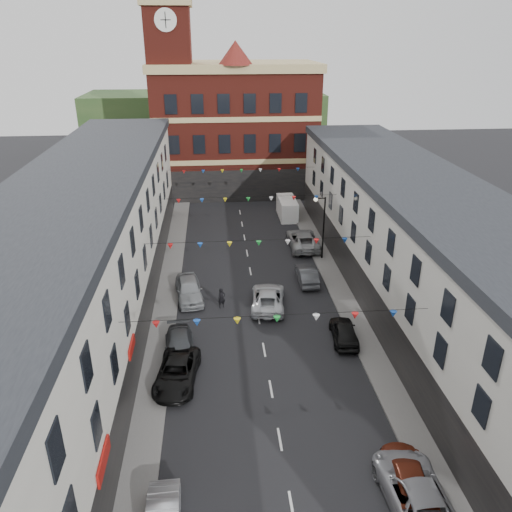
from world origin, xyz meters
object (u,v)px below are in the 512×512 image
object	(u,v)px
street_lamp	(321,220)
car_right_f	(303,240)
car_left_c	(177,372)
car_right_b	(416,494)
car_right_e	(307,275)
white_van	(287,208)
car_right_d	(344,332)
pedestrian	(222,298)
car_left_d	(180,346)
car_right_c	(407,476)
car_left_e	(189,289)
moving_car	(268,298)

from	to	relation	value
street_lamp	car_right_f	size ratio (longest dim) A/B	1.02
car_left_c	car_right_b	bearing A→B (deg)	-34.66
car_right_e	white_van	xyz separation A→B (m)	(0.69, 16.34, 0.38)
car_right_d	pedestrian	distance (m)	9.66
car_left_d	car_right_c	xyz separation A→B (m)	(10.90, -11.35, -0.01)
car_right_b	car_right_f	world-z (taller)	car_right_f
car_left_c	car_right_d	size ratio (longest dim) A/B	1.23
pedestrian	car_right_c	bearing A→B (deg)	-87.09
white_van	car_left_c	bearing A→B (deg)	-110.50
car_left_d	car_left_e	bearing A→B (deg)	83.23
car_right_c	car_right_d	distance (m)	12.04
street_lamp	car_left_d	bearing A→B (deg)	-130.61
car_left_e	pedestrian	size ratio (longest dim) A/B	3.01
car_left_e	car_right_b	size ratio (longest dim) A/B	0.86
car_right_d	moving_car	xyz separation A→B (m)	(-4.62, 5.09, 0.04)
car_right_c	car_right_f	distance (m)	28.34
car_left_d	white_van	distance (m)	28.06
car_left_d	car_right_c	distance (m)	15.73
car_right_f	white_van	world-z (taller)	white_van
car_right_b	pedestrian	xyz separation A→B (m)	(-8.01, 18.32, 0.02)
pedestrian	car_right_d	bearing A→B (deg)	-54.68
car_left_d	car_right_b	size ratio (longest dim) A/B	0.80
car_left_c	car_right_f	world-z (taller)	car_right_f
street_lamp	car_right_c	xyz separation A→B (m)	(-1.15, -25.40, -3.25)
car_right_e	car_right_f	xyz separation A→B (m)	(0.95, 7.41, 0.12)
car_right_d	car_left_d	bearing A→B (deg)	8.40
car_right_c	white_van	world-z (taller)	white_van
car_right_e	white_van	size ratio (longest dim) A/B	0.87
car_right_f	white_van	distance (m)	8.94
car_left_c	car_left_e	world-z (taller)	car_left_e
car_left_d	moving_car	size ratio (longest dim) A/B	0.87
car_right_c	car_right_d	world-z (taller)	car_right_d
car_left_d	car_right_b	xyz separation A→B (m)	(10.87, -12.43, 0.13)
car_right_c	pedestrian	xyz separation A→B (m)	(-8.04, 17.24, 0.15)
car_left_c	car_right_c	xyz separation A→B (m)	(10.90, -8.54, -0.04)
car_left_c	car_left_d	size ratio (longest dim) A/B	1.10
car_right_c	car_right_e	size ratio (longest dim) A/B	1.07
car_left_c	car_right_e	distance (m)	15.95
street_lamp	white_van	xyz separation A→B (m)	(-1.31, 11.87, -2.83)
car_right_c	car_right_f	size ratio (longest dim) A/B	0.77
car_right_c	car_right_e	world-z (taller)	car_right_e
street_lamp	pedestrian	world-z (taller)	street_lamp
white_van	street_lamp	bearing A→B (deg)	-83.71
street_lamp	car_left_d	size ratio (longest dim) A/B	1.32
car_left_e	pedestrian	xyz separation A→B (m)	(2.51, -1.61, -0.02)
car_left_d	car_right_d	bearing A→B (deg)	-0.55
car_right_e	moving_car	world-z (taller)	moving_car
car_left_c	car_right_e	xyz separation A→B (m)	(10.05, 12.38, -0.00)
car_right_f	moving_car	distance (m)	12.12
white_van	car_right_b	bearing A→B (deg)	-89.81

